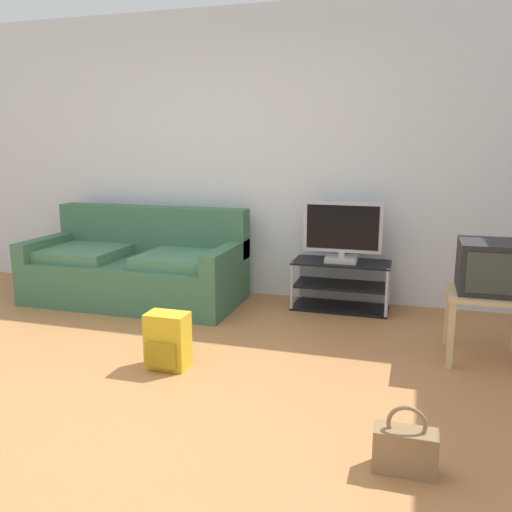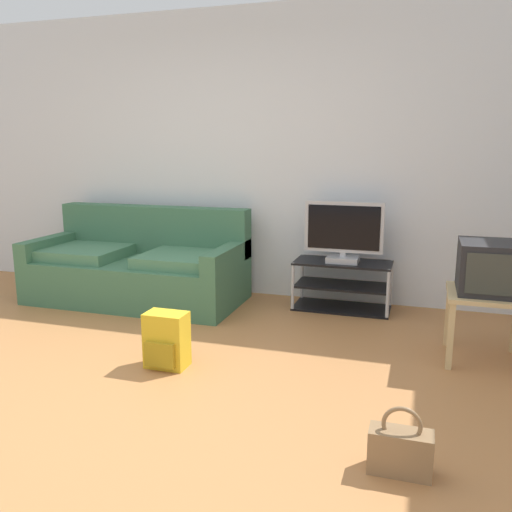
{
  "view_description": "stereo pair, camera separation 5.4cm",
  "coord_description": "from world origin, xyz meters",
  "px_view_note": "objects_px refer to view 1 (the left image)",
  "views": [
    {
      "loc": [
        1.65,
        -2.52,
        1.45
      ],
      "look_at": [
        0.51,
        1.26,
        0.63
      ],
      "focal_mm": 37.47,
      "sensor_mm": 36.0,
      "label": 1
    },
    {
      "loc": [
        1.71,
        -2.51,
        1.45
      ],
      "look_at": [
        0.51,
        1.26,
        0.63
      ],
      "focal_mm": 37.47,
      "sensor_mm": 36.0,
      "label": 2
    }
  ],
  "objects_px": {
    "side_table": "(486,303)",
    "couch": "(138,268)",
    "flat_tv": "(342,233)",
    "backpack": "(168,341)",
    "tv_stand": "(341,285)",
    "crt_tv": "(489,267)",
    "handbag": "(405,449)"
  },
  "relations": [
    {
      "from": "backpack",
      "to": "handbag",
      "type": "bearing_deg",
      "value": -20.56
    },
    {
      "from": "tv_stand",
      "to": "backpack",
      "type": "xyz_separation_m",
      "value": [
        -0.91,
        -1.63,
        -0.04
      ]
    },
    {
      "from": "side_table",
      "to": "handbag",
      "type": "distance_m",
      "value": 1.6
    },
    {
      "from": "backpack",
      "to": "handbag",
      "type": "distance_m",
      "value": 1.71
    },
    {
      "from": "tv_stand",
      "to": "flat_tv",
      "type": "xyz_separation_m",
      "value": [
        0.0,
        -0.02,
        0.48
      ]
    },
    {
      "from": "tv_stand",
      "to": "backpack",
      "type": "bearing_deg",
      "value": -119.25
    },
    {
      "from": "couch",
      "to": "crt_tv",
      "type": "distance_m",
      "value": 3.06
    },
    {
      "from": "side_table",
      "to": "handbag",
      "type": "relative_size",
      "value": 1.58
    },
    {
      "from": "flat_tv",
      "to": "handbag",
      "type": "xyz_separation_m",
      "value": [
        0.62,
        -2.36,
        -0.59
      ]
    },
    {
      "from": "side_table",
      "to": "crt_tv",
      "type": "distance_m",
      "value": 0.25
    },
    {
      "from": "crt_tv",
      "to": "handbag",
      "type": "height_order",
      "value": "crt_tv"
    },
    {
      "from": "handbag",
      "to": "couch",
      "type": "bearing_deg",
      "value": 139.89
    },
    {
      "from": "flat_tv",
      "to": "side_table",
      "type": "height_order",
      "value": "flat_tv"
    },
    {
      "from": "side_table",
      "to": "backpack",
      "type": "relative_size",
      "value": 1.37
    },
    {
      "from": "side_table",
      "to": "crt_tv",
      "type": "relative_size",
      "value": 1.16
    },
    {
      "from": "tv_stand",
      "to": "couch",
      "type": "bearing_deg",
      "value": -171.82
    },
    {
      "from": "tv_stand",
      "to": "side_table",
      "type": "height_order",
      "value": "side_table"
    },
    {
      "from": "tv_stand",
      "to": "handbag",
      "type": "xyz_separation_m",
      "value": [
        0.62,
        -2.39,
        -0.11
      ]
    },
    {
      "from": "tv_stand",
      "to": "flat_tv",
      "type": "relative_size",
      "value": 1.24
    },
    {
      "from": "side_table",
      "to": "handbag",
      "type": "height_order",
      "value": "side_table"
    },
    {
      "from": "tv_stand",
      "to": "side_table",
      "type": "relative_size",
      "value": 1.68
    },
    {
      "from": "flat_tv",
      "to": "backpack",
      "type": "bearing_deg",
      "value": -119.59
    },
    {
      "from": "couch",
      "to": "side_table",
      "type": "xyz_separation_m",
      "value": [
        2.98,
        -0.62,
        0.09
      ]
    },
    {
      "from": "tv_stand",
      "to": "flat_tv",
      "type": "height_order",
      "value": "flat_tv"
    },
    {
      "from": "side_table",
      "to": "crt_tv",
      "type": "xyz_separation_m",
      "value": [
        -0.0,
        0.02,
        0.25
      ]
    },
    {
      "from": "side_table",
      "to": "flat_tv",
      "type": "bearing_deg",
      "value": 141.71
    },
    {
      "from": "crt_tv",
      "to": "couch",
      "type": "bearing_deg",
      "value": 168.61
    },
    {
      "from": "flat_tv",
      "to": "side_table",
      "type": "xyz_separation_m",
      "value": [
        1.1,
        -0.87,
        -0.3
      ]
    },
    {
      "from": "flat_tv",
      "to": "crt_tv",
      "type": "bearing_deg",
      "value": -37.76
    },
    {
      "from": "crt_tv",
      "to": "handbag",
      "type": "distance_m",
      "value": 1.68
    },
    {
      "from": "couch",
      "to": "crt_tv",
      "type": "bearing_deg",
      "value": -11.39
    },
    {
      "from": "side_table",
      "to": "couch",
      "type": "bearing_deg",
      "value": 168.31
    }
  ]
}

